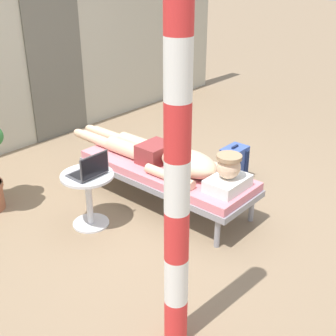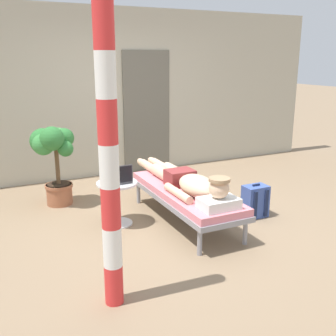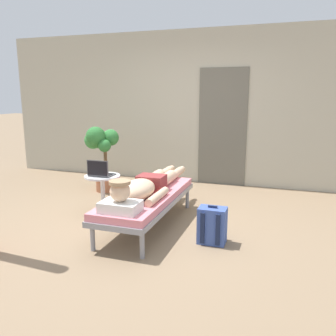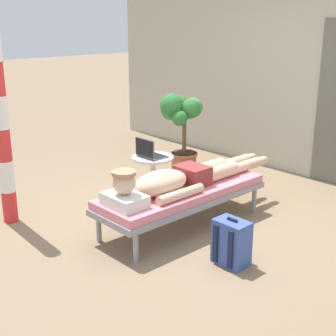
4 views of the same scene
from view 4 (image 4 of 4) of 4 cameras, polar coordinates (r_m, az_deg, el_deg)
name	(u,v)px [view 4 (image 4 of 4)]	position (r m, az deg, el deg)	size (l,w,h in m)	color
ground_plane	(188,219)	(5.15, 2.37, -6.00)	(40.00, 40.00, 0.00)	#8C7256
house_wall_back	(320,74)	(6.53, 17.54, 10.54)	(7.60, 0.20, 2.70)	#B2AD99
lounge_chair	(182,194)	(4.85, 1.67, -3.10)	(0.66, 1.86, 0.42)	gray
person_reclining	(178,179)	(4.76, 1.21, -1.30)	(0.53, 2.17, 0.33)	white
side_table	(153,171)	(5.55, -1.82, -0.30)	(0.48, 0.48, 0.52)	silver
laptop	(149,152)	(5.45, -2.24, 1.85)	(0.31, 0.24, 0.23)	#4C4C51
backpack	(232,243)	(4.22, 7.55, -8.76)	(0.30, 0.26, 0.42)	#3F59A5
potted_plant	(181,120)	(6.48, 1.54, 5.73)	(0.57, 0.58, 1.09)	#9E5B3D
porch_post	(0,113)	(5.03, -19.27, 6.20)	(0.15, 0.15, 2.30)	red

